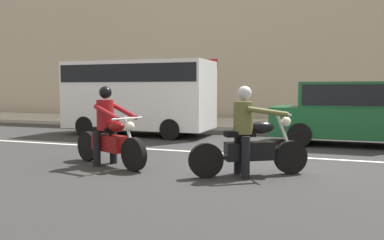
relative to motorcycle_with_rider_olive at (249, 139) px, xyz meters
name	(u,v)px	position (x,y,z in m)	size (l,w,h in m)	color
ground_plane	(251,162)	(-0.21, 1.30, -0.65)	(80.00, 80.00, 0.00)	#2C2C2C
sidewalk_slab	(290,125)	(-0.21, 9.30, -0.58)	(40.00, 4.40, 0.14)	#A8A399
building_facade	(299,6)	(-0.21, 12.70, 4.78)	(40.00, 1.40, 10.87)	#B7A893
lane_marking_stripe	(289,157)	(0.47, 2.20, -0.65)	(18.00, 0.14, 0.01)	silver
motorcycle_with_rider_olive	(249,139)	(0.00, 0.00, 0.00)	(1.93, 1.24, 1.59)	black
motorcycle_with_rider_crimson	(109,134)	(-2.83, -0.01, -0.01)	(2.05, 1.04, 1.59)	black
parked_sedan_forest_green	(350,113)	(1.84, 4.69, 0.23)	(4.33, 1.82, 1.72)	#164C28
parked_van_white	(139,93)	(-4.71, 4.93, 0.75)	(4.87, 1.96, 2.43)	silver
street_sign_post	(213,83)	(-3.58, 9.79, 1.12)	(0.44, 0.08, 2.72)	gray
pedestrian_bystander	(144,98)	(-6.42, 8.75, 0.50)	(0.34, 0.34, 1.73)	black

